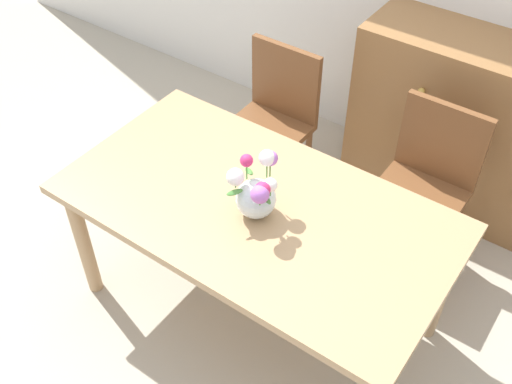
# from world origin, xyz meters

# --- Properties ---
(ground_plane) EXTENTS (12.00, 12.00, 0.00)m
(ground_plane) POSITION_xyz_m (0.00, 0.00, 0.00)
(ground_plane) COLOR #B7AD99
(dining_table) EXTENTS (1.66, 0.90, 0.73)m
(dining_table) POSITION_xyz_m (0.00, 0.00, 0.64)
(dining_table) COLOR tan
(dining_table) RESTS_ON ground_plane
(chair_left) EXTENTS (0.42, 0.42, 0.90)m
(chair_left) POSITION_xyz_m (-0.45, 0.79, 0.52)
(chair_left) COLOR brown
(chair_left) RESTS_ON ground_plane
(chair_right) EXTENTS (0.42, 0.42, 0.90)m
(chair_right) POSITION_xyz_m (0.45, 0.79, 0.52)
(chair_right) COLOR brown
(chair_right) RESTS_ON ground_plane
(dresser) EXTENTS (1.40, 0.47, 1.00)m
(dresser) POSITION_xyz_m (0.54, 1.33, 0.50)
(dresser) COLOR olive
(dresser) RESTS_ON ground_plane
(flower_vase) EXTENTS (0.21, 0.24, 0.28)m
(flower_vase) POSITION_xyz_m (0.03, -0.04, 0.85)
(flower_vase) COLOR silver
(flower_vase) RESTS_ON dining_table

